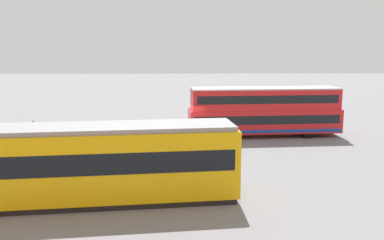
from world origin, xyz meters
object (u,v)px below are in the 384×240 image
object	(u,v)px
info_sign	(33,132)
double_decker_bus	(264,111)
pedestrian_near_railing	(91,147)
tram_yellow	(84,163)
pedestrian_crossing	(159,165)

from	to	relation	value
info_sign	double_decker_bus	bearing A→B (deg)	-157.71
pedestrian_near_railing	info_sign	world-z (taller)	info_sign
tram_yellow	double_decker_bus	bearing A→B (deg)	-127.94
pedestrian_crossing	info_sign	size ratio (longest dim) A/B	0.71
double_decker_bus	pedestrian_near_railing	size ratio (longest dim) A/B	7.10
pedestrian_near_railing	pedestrian_crossing	bearing A→B (deg)	136.52
double_decker_bus	pedestrian_crossing	size ratio (longest dim) A/B	6.91
pedestrian_near_railing	info_sign	bearing A→B (deg)	-13.45
tram_yellow	pedestrian_near_railing	size ratio (longest dim) A/B	8.24
pedestrian_near_railing	info_sign	xyz separation A→B (m)	(3.63, -0.87, 0.71)
tram_yellow	pedestrian_crossing	size ratio (longest dim) A/B	8.03
info_sign	tram_yellow	bearing A→B (deg)	123.50
double_decker_bus	pedestrian_near_railing	distance (m)	13.60
double_decker_bus	tram_yellow	size ratio (longest dim) A/B	0.86
info_sign	pedestrian_crossing	bearing A→B (deg)	148.25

